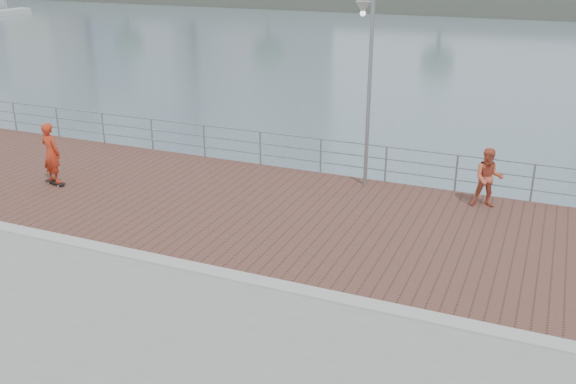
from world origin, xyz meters
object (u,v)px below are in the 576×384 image
at_px(guardrail, 353,156).
at_px(bystander, 488,178).
at_px(street_lamp, 367,51).
at_px(skateboarder, 51,153).

height_order(guardrail, bystander, bystander).
xyz_separation_m(street_lamp, bystander, (3.48, 0.06, -3.13)).
bearing_deg(street_lamp, guardrail, 121.38).
bearing_deg(street_lamp, skateboarder, -159.43).
relative_size(skateboarder, bystander, 1.10).
bearing_deg(bystander, street_lamp, 170.13).
relative_size(guardrail, skateboarder, 21.84).
relative_size(street_lamp, bystander, 3.44).
height_order(street_lamp, skateboarder, street_lamp).
bearing_deg(guardrail, street_lamp, -58.62).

